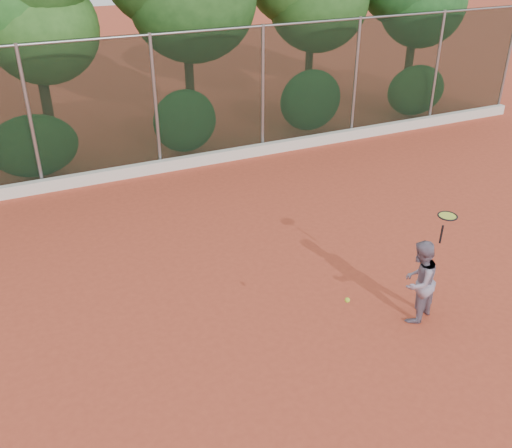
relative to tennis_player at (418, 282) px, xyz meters
name	(u,v)px	position (x,y,z in m)	size (l,w,h in m)	color
ground	(281,314)	(-1.96, 1.01, -0.72)	(80.00, 80.00, 0.00)	#BA452B
concrete_curb	(163,166)	(-1.96, 7.83, -0.57)	(24.00, 0.20, 0.30)	silver
tennis_player	(418,282)	(0.00, 0.00, 0.00)	(0.70, 0.55, 1.45)	gray
chainlink_fence	(155,100)	(-1.96, 8.01, 1.13)	(24.09, 0.09, 3.50)	black
tennis_racket	(447,218)	(0.27, -0.09, 1.14)	(0.34, 0.34, 0.52)	black
tennis_ball_in_flight	(347,300)	(-1.79, -0.58, 0.56)	(0.07, 0.07, 0.07)	#B2D330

